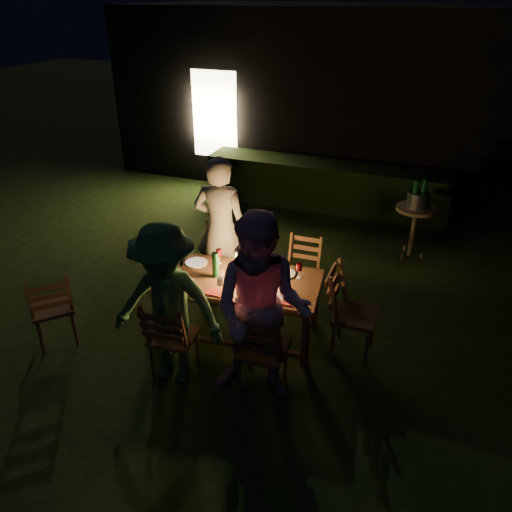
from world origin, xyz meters
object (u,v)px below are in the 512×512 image
at_px(dining_table, 238,285).
at_px(bottle_bucket_b, 423,196).
at_px(chair_end, 352,327).
at_px(person_opp_left, 167,306).
at_px(ice_bucket, 418,200).
at_px(chair_far_left, 221,274).
at_px(person_opp_right, 261,311).
at_px(person_house_side, 221,228).
at_px(side_table, 416,213).
at_px(bottle_bucket_a, 414,197).
at_px(chair_spare, 55,320).
at_px(chair_near_left, 174,350).
at_px(chair_far_right, 300,285).
at_px(lantern, 244,264).
at_px(bottle_table, 215,265).
at_px(chair_near_right, 262,363).

relative_size(dining_table, bottle_bucket_b, 5.70).
bearing_deg(chair_end, person_opp_left, -57.10).
bearing_deg(ice_bucket, chair_far_left, -137.87).
relative_size(chair_end, person_opp_right, 0.55).
distance_m(dining_table, person_house_side, 0.97).
relative_size(dining_table, side_table, 2.39).
height_order(dining_table, bottle_bucket_a, bottle_bucket_a).
xyz_separation_m(chair_spare, person_house_side, (1.25, 1.60, 0.61)).
height_order(chair_end, side_table, chair_end).
distance_m(chair_near_left, bottle_bucket_a, 3.95).
bearing_deg(side_table, person_opp_right, -107.03).
distance_m(chair_far_left, chair_far_right, 1.00).
bearing_deg(person_opp_right, lantern, 114.69).
xyz_separation_m(person_opp_right, lantern, (-0.50, 0.81, -0.05)).
distance_m(chair_far_right, bottle_table, 1.26).
bearing_deg(chair_far_left, chair_spare, 36.23).
bearing_deg(dining_table, chair_spare, -161.95).
bearing_deg(ice_bucket, lantern, -120.88).
bearing_deg(chair_spare, chair_end, -28.49).
distance_m(lantern, side_table, 3.01).
xyz_separation_m(chair_far_right, bottle_bucket_a, (1.08, 1.76, 0.65)).
distance_m(dining_table, bottle_bucket_b, 3.15).
relative_size(chair_far_right, person_opp_left, 0.54).
height_order(chair_near_right, chair_spare, chair_near_right).
bearing_deg(chair_far_right, person_house_side, 2.76).
relative_size(person_opp_left, side_table, 2.19).
distance_m(person_opp_left, ice_bucket, 4.00).
height_order(person_opp_right, side_table, person_opp_right).
bearing_deg(chair_near_right, chair_spare, 179.71).
distance_m(chair_near_left, lantern, 1.13).
relative_size(chair_near_right, lantern, 2.82).
distance_m(chair_end, bottle_bucket_b, 2.63).
distance_m(person_house_side, bottle_bucket_b, 2.90).
xyz_separation_m(dining_table, person_house_side, (-0.55, 0.76, 0.24)).
height_order(chair_far_left, side_table, chair_far_left).
bearing_deg(chair_end, bottle_bucket_b, 170.45).
bearing_deg(bottle_table, chair_near_left, -97.60).
bearing_deg(person_house_side, chair_end, 154.04).
distance_m(chair_end, bottle_table, 1.58).
bearing_deg(ice_bucket, chair_near_left, -119.32).
distance_m(chair_near_left, bottle_bucket_b, 4.07).
bearing_deg(lantern, bottle_bucket_b, 58.70).
xyz_separation_m(person_house_side, bottle_bucket_a, (2.08, 1.84, 0.03)).
bearing_deg(person_opp_left, chair_near_left, 90.26).
distance_m(chair_spare, lantern, 2.13).
bearing_deg(bottle_table, lantern, 16.44).
xyz_separation_m(chair_far_left, chair_spare, (-1.26, -1.55, -0.00)).
xyz_separation_m(chair_spare, ice_bucket, (3.38, 3.47, 0.59)).
height_order(chair_near_left, chair_end, chair_end).
bearing_deg(dining_table, chair_end, 0.12).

